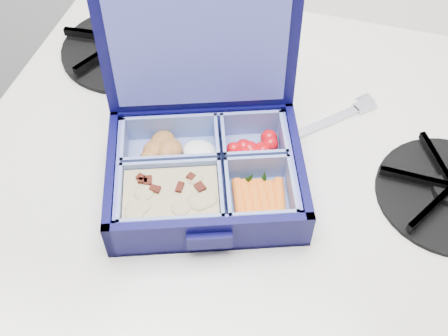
% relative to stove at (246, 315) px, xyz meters
% --- Properties ---
extents(stove, '(0.67, 0.67, 1.01)m').
position_rel_stove_xyz_m(stove, '(0.00, 0.00, 0.00)').
color(stove, white).
rests_on(stove, floor).
extents(bento_box, '(0.25, 0.23, 0.05)m').
position_rel_stove_xyz_m(bento_box, '(-0.04, -0.08, 0.53)').
color(bento_box, '#070638').
rests_on(bento_box, stove).
extents(burner_grate_rear, '(0.19, 0.19, 0.02)m').
position_rel_stove_xyz_m(burner_grate_rear, '(-0.22, 0.11, 0.51)').
color(burner_grate_rear, black).
rests_on(burner_grate_rear, stove).
extents(fork, '(0.13, 0.13, 0.01)m').
position_rel_stove_xyz_m(fork, '(0.06, 0.04, 0.51)').
color(fork, silver).
rests_on(fork, stove).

